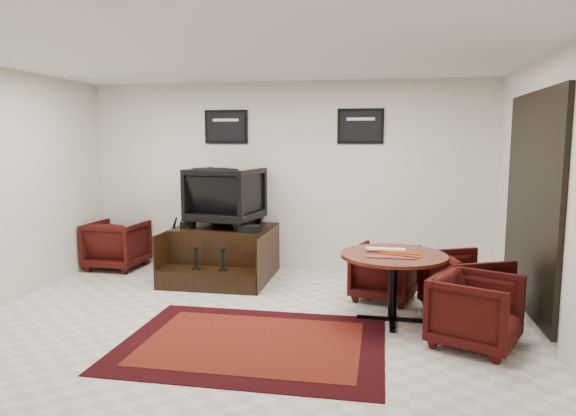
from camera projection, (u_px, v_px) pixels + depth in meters
The scene contains 16 objects.
ground at pixel (241, 327), 5.39m from camera, with size 6.00×6.00×0.00m, color white.
room_shell at pixel (281, 156), 5.20m from camera, with size 6.02×5.02×2.81m.
area_rug at pixel (253, 343), 4.95m from camera, with size 2.51×1.88×0.01m.
shine_podium at pixel (224, 254), 7.35m from camera, with size 1.39×1.43×0.72m.
shine_chair at pixel (226, 193), 7.37m from camera, with size 0.92×0.86×0.95m, color black.
shoes_pair at pixel (188, 224), 7.30m from camera, with size 0.28×0.31×0.09m.
polish_kit at pixel (250, 229), 6.92m from camera, with size 0.28×0.19×0.10m, color black.
umbrella_black at pixel (168, 248), 7.37m from camera, with size 0.31×0.11×0.82m, color black, non-canonical shape.
umbrella_hooked at pixel (169, 244), 7.49m from camera, with size 0.33×0.12×0.88m, color black, non-canonical shape.
armchair_side at pixel (117, 242), 7.84m from camera, with size 0.78×0.73×0.80m, color black.
meeting_table at pixel (393, 262), 5.50m from camera, with size 1.13×1.13×0.74m.
table_chair_back at pixel (385, 270), 6.31m from camera, with size 0.72×0.67×0.74m, color black.
table_chair_window at pixel (466, 281), 5.73m from camera, with size 0.75×0.71×0.77m, color black.
table_chair_corner at pixel (476, 307), 4.84m from camera, with size 0.74×0.69×0.76m, color black.
paper_roll at pixel (385, 250), 5.58m from camera, with size 0.05×0.05×0.42m, color white.
table_clutter at pixel (398, 255), 5.40m from camera, with size 0.57×0.33×0.01m.
Camera 1 is at (1.42, -5.01, 1.94)m, focal length 32.00 mm.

